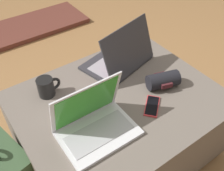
% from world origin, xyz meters
% --- Properties ---
extents(ground_plane, '(14.00, 14.00, 0.00)m').
position_xyz_m(ground_plane, '(0.00, 0.00, 0.00)').
color(ground_plane, '#9E7042').
extents(ottoman, '(1.00, 0.80, 0.45)m').
position_xyz_m(ottoman, '(0.00, 0.00, 0.23)').
color(ottoman, '#3D3832').
rests_on(ottoman, ground_plane).
extents(laptop_near, '(0.33, 0.24, 0.24)m').
position_xyz_m(laptop_near, '(-0.20, -0.10, 0.50)').
color(laptop_near, silver).
rests_on(laptop_near, ottoman).
extents(laptop_far, '(0.42, 0.34, 0.26)m').
position_xyz_m(laptop_far, '(0.17, 0.21, 0.50)').
color(laptop_far, '#333338').
rests_on(laptop_far, ottoman).
extents(cell_phone, '(0.14, 0.14, 0.01)m').
position_xyz_m(cell_phone, '(0.10, -0.14, 0.46)').
color(cell_phone, red).
rests_on(cell_phone, ottoman).
extents(wrist_brace, '(0.18, 0.13, 0.08)m').
position_xyz_m(wrist_brace, '(0.24, -0.06, 0.49)').
color(wrist_brace, black).
rests_on(wrist_brace, ottoman).
extents(coffee_mug, '(0.12, 0.08, 0.10)m').
position_xyz_m(coffee_mug, '(-0.27, 0.24, 0.50)').
color(coffee_mug, black).
rests_on(coffee_mug, ottoman).
extents(fireplace_hearth, '(1.40, 0.50, 0.04)m').
position_xyz_m(fireplace_hearth, '(0.00, 1.70, 0.02)').
color(fireplace_hearth, brown).
rests_on(fireplace_hearth, ground_plane).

